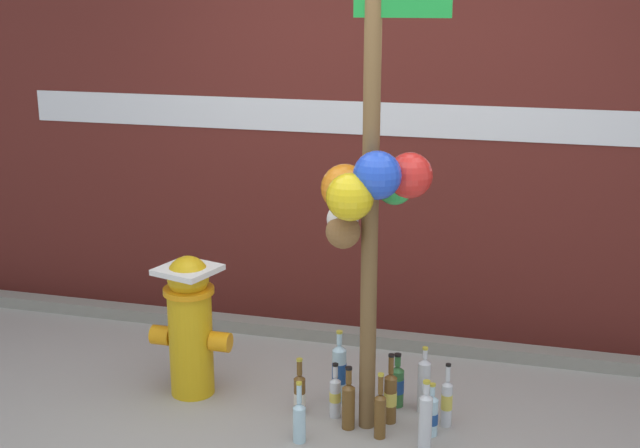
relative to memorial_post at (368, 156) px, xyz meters
The scene contains 17 objects.
building_wall 1.41m from the memorial_post, 95.98° to the left, with size 10.00×0.21×3.19m.
curb_strip 1.72m from the memorial_post, 98.02° to the left, with size 8.00×0.12×0.08m, color gray.
memorial_post is the anchor object (origin of this frame).
fire_hydrant 1.42m from the memorial_post, behind, with size 0.45×0.36×0.79m.
bottle_0 1.27m from the memorial_post, 38.35° to the left, with size 0.07×0.07×0.38m.
bottle_1 1.34m from the memorial_post, 18.22° to the left, with size 0.06×0.06×0.34m.
bottle_2 1.30m from the memorial_post, 156.63° to the left, with size 0.06×0.06×0.30m.
bottle_3 1.28m from the memorial_post, 37.77° to the right, with size 0.06×0.06×0.35m.
bottle_4 1.28m from the memorial_post, 162.99° to the right, with size 0.07×0.07×0.34m.
bottle_5 1.34m from the memorial_post, ahead, with size 0.07×0.07×0.28m.
bottle_6 1.32m from the memorial_post, 66.76° to the left, with size 0.07×0.07×0.30m.
bottle_7 1.35m from the memorial_post, 169.14° to the left, with size 0.06×0.06×0.31m.
bottle_8 1.28m from the memorial_post, 127.70° to the left, with size 0.08×0.08×0.41m.
bottle_9 1.30m from the memorial_post, 26.95° to the right, with size 0.06×0.06×0.38m.
bottle_10 1.30m from the memorial_post, 43.13° to the left, with size 0.07×0.07×0.37m.
bottle_11 1.34m from the memorial_post, 142.38° to the right, with size 0.06×0.06×0.32m.
litter_1 1.88m from the memorial_post, 57.00° to the left, with size 0.09×0.04×0.01m, color silver.
Camera 1 is at (0.93, -3.36, 2.17)m, focal length 47.55 mm.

